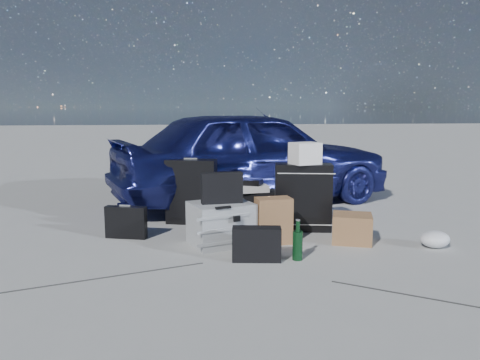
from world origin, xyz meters
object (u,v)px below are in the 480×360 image
Objects in this scene: car at (253,156)px; green_bottle at (298,240)px; suitcase_right at (303,197)px; suitcase_left at (191,192)px; briefcase at (126,222)px; cardboard_box at (352,228)px; pelican_case at (221,223)px; duffel_bag at (246,205)px.

green_bottle is at bearing 162.42° from car.
car reaches higher than suitcase_right.
suitcase_left is 1.59m from green_bottle.
briefcase is 1.20× the size of green_bottle.
suitcase_right reaches higher than cardboard_box.
suitcase_right is 0.62m from cardboard_box.
suitcase_left reaches higher than pelican_case.
pelican_case is at bearing 138.01° from green_bottle.
briefcase is 0.60× the size of duffel_bag.
green_bottle is at bearing -96.75° from suitcase_right.
suitcase_right is at bearing 73.02° from green_bottle.
cardboard_box is (0.34, -0.48, -0.21)m from suitcase_right.
car is 1.05m from duffel_bag.
duffel_bag is at bearing 41.43° from briefcase.
pelican_case is 0.96m from suitcase_right.
duffel_bag and green_bottle have the same top height.
duffel_bag is 2.00× the size of green_bottle.
car reaches higher than green_bottle.
briefcase is 2.12m from cardboard_box.
car is 6.84× the size of pelican_case.
suitcase_left is (-0.82, -0.99, -0.27)m from car.
pelican_case is at bearing 144.64° from car.
cardboard_box is (1.45, -0.91, -0.21)m from suitcase_left.
briefcase is at bearing -153.36° from duffel_bag.
suitcase_right is 1.03× the size of duffel_bag.
duffel_bag is at bearing 99.34° from green_bottle.
briefcase is at bearing 150.44° from green_bottle.
green_bottle reaches higher than cardboard_box.
car reaches higher than cardboard_box.
pelican_case is 0.95m from duffel_bag.
car is 5.50× the size of duffel_bag.
duffel_bag is (0.60, 0.07, -0.18)m from suitcase_left.
cardboard_box is at bearing -47.48° from duffel_bag.
suitcase_right is (0.30, -1.42, -0.28)m from car.
car is 1.31m from suitcase_left.
suitcase_left reaches higher than duffel_bag.
suitcase_left is at bearing -172.10° from duffel_bag.
green_bottle is at bearing -43.63° from suitcase_left.
suitcase_left is (-0.25, 0.82, 0.15)m from pelican_case.
pelican_case is (-0.56, -1.81, -0.42)m from car.
duffel_bag is at bearing 148.92° from car.
duffel_bag is at bearing 49.85° from pelican_case.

